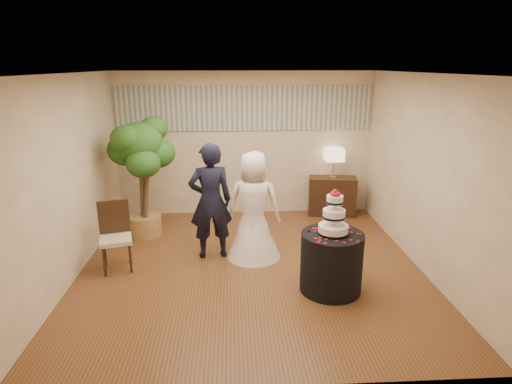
{
  "coord_description": "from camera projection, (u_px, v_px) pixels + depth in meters",
  "views": [
    {
      "loc": [
        -0.26,
        -5.81,
        2.92
      ],
      "look_at": [
        0.1,
        0.4,
        1.05
      ],
      "focal_mm": 30.0,
      "sensor_mm": 36.0,
      "label": 1
    }
  ],
  "objects": [
    {
      "name": "groom",
      "position": [
        211.0,
        201.0,
        6.53
      ],
      "size": [
        0.72,
        0.54,
        1.81
      ],
      "primitive_type": "imported",
      "rotation": [
        0.0,
        0.0,
        3.31
      ],
      "color": "black",
      "rests_on": "floor"
    },
    {
      "name": "mural_border",
      "position": [
        245.0,
        109.0,
        8.18
      ],
      "size": [
        4.9,
        0.02,
        0.85
      ],
      "primitive_type": "cube",
      "color": "#A6A697",
      "rests_on": "wall_back"
    },
    {
      "name": "wall_left",
      "position": [
        69.0,
        179.0,
        5.87
      ],
      "size": [
        0.06,
        5.0,
        2.8
      ],
      "primitive_type": "cube",
      "color": "beige",
      "rests_on": "ground"
    },
    {
      "name": "table_lamp",
      "position": [
        334.0,
        163.0,
        8.36
      ],
      "size": [
        0.35,
        0.35,
        0.58
      ],
      "primitive_type": null,
      "color": "#CFB689",
      "rests_on": "console"
    },
    {
      "name": "wall_back",
      "position": [
        245.0,
        144.0,
        8.4
      ],
      "size": [
        5.0,
        0.06,
        2.8
      ],
      "primitive_type": "cube",
      "color": "beige",
      "rests_on": "ground"
    },
    {
      "name": "ceiling",
      "position": [
        250.0,
        73.0,
        5.61
      ],
      "size": [
        5.0,
        5.0,
        0.0
      ],
      "primitive_type": "cube",
      "color": "white",
      "rests_on": "wall_back"
    },
    {
      "name": "wall_right",
      "position": [
        424.0,
        174.0,
        6.15
      ],
      "size": [
        0.06,
        5.0,
        2.8
      ],
      "primitive_type": "cube",
      "color": "beige",
      "rests_on": "ground"
    },
    {
      "name": "side_chair",
      "position": [
        116.0,
        238.0,
        6.19
      ],
      "size": [
        0.57,
        0.58,
        1.01
      ],
      "primitive_type": null,
      "rotation": [
        0.0,
        0.0,
        0.26
      ],
      "color": "black",
      "rests_on": "floor"
    },
    {
      "name": "floor",
      "position": [
        251.0,
        267.0,
        6.41
      ],
      "size": [
        5.0,
        5.0,
        0.0
      ],
      "primitive_type": "cube",
      "color": "brown",
      "rests_on": "ground"
    },
    {
      "name": "ficus_tree",
      "position": [
        142.0,
        177.0,
        7.31
      ],
      "size": [
        1.32,
        1.32,
        2.11
      ],
      "primitive_type": null,
      "rotation": [
        0.0,
        0.0,
        -2.74
      ],
      "color": "#27581C",
      "rests_on": "floor"
    },
    {
      "name": "bride",
      "position": [
        254.0,
        205.0,
        6.53
      ],
      "size": [
        1.0,
        1.0,
        1.69
      ],
      "primitive_type": "imported",
      "rotation": [
        0.0,
        0.0,
        2.94
      ],
      "color": "white",
      "rests_on": "floor"
    },
    {
      "name": "wall_front",
      "position": [
        264.0,
        251.0,
        3.62
      ],
      "size": [
        5.0,
        0.06,
        2.8
      ],
      "primitive_type": "cube",
      "color": "beige",
      "rests_on": "ground"
    },
    {
      "name": "wedding_cake",
      "position": [
        334.0,
        212.0,
        5.45
      ],
      "size": [
        0.39,
        0.39,
        0.6
      ],
      "primitive_type": null,
      "color": "white",
      "rests_on": "cake_table"
    },
    {
      "name": "console",
      "position": [
        332.0,
        196.0,
        8.55
      ],
      "size": [
        0.98,
        0.55,
        0.77
      ],
      "primitive_type": "cube",
      "rotation": [
        0.0,
        0.0,
        -0.16
      ],
      "color": "black",
      "rests_on": "floor"
    },
    {
      "name": "cake_table",
      "position": [
        331.0,
        262.0,
        5.65
      ],
      "size": [
        1.02,
        1.02,
        0.81
      ],
      "primitive_type": "cylinder",
      "rotation": [
        0.0,
        0.0,
        0.3
      ],
      "color": "black",
      "rests_on": "floor"
    }
  ]
}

